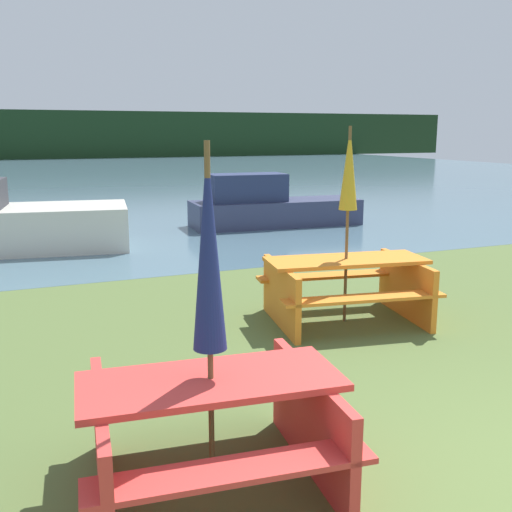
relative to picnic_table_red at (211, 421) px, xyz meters
name	(u,v)px	position (x,y,z in m)	size (l,w,h in m)	color
water	(71,174)	(2.13, 30.71, -0.44)	(60.00, 50.00, 0.00)	slate
far_treeline	(45,135)	(2.13, 50.71, 1.56)	(80.00, 1.60, 4.00)	#193319
picnic_table_red	(211,421)	(0.00, 0.00, 0.00)	(1.77, 1.54, 0.74)	red
picnic_table_orange	(345,283)	(2.57, 2.65, 0.03)	(2.08, 1.66, 0.77)	orange
umbrella_navy	(209,252)	(0.00, 0.00, 1.10)	(0.21, 0.21, 2.20)	brown
umbrella_gold	(349,172)	(2.57, 2.65, 1.35)	(0.21, 0.21, 2.32)	brown
boat	(269,207)	(4.73, 9.85, 0.02)	(4.18, 1.53, 1.27)	#333856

